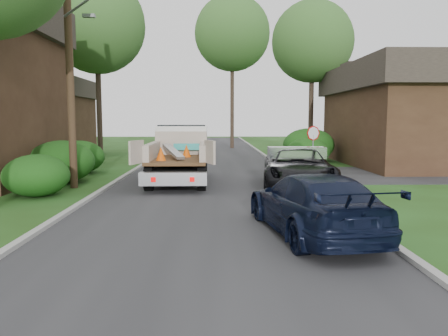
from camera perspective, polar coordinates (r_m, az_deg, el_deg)
ground at (r=13.08m, az=-2.28°, el=-5.90°), size 120.00×120.00×0.00m
road at (r=22.95m, az=-1.87°, el=-0.60°), size 8.00×90.00×0.02m
side_street at (r=24.91m, az=26.90°, el=-0.73°), size 16.00×7.00×0.02m
curb_left at (r=23.34m, az=-11.98°, el=-0.48°), size 0.20×90.00×0.12m
curb_right at (r=23.26m, az=8.28°, el=-0.43°), size 0.20×90.00×0.12m
stop_sign at (r=22.36m, az=11.56°, el=3.65°), size 0.71×0.32×2.48m
utility_pole at (r=18.81m, az=-19.50°, el=13.31°), size 2.42×1.25×10.00m
house_left_far at (r=37.39m, az=-23.00°, el=6.25°), size 7.56×7.56×6.00m
house_right at (r=29.67m, az=24.35°, el=6.52°), size 9.72×12.96×6.20m
hedge_left_a at (r=17.15m, az=-23.30°, el=-0.90°), size 2.34×2.34×1.53m
hedge_left_b at (r=20.50m, az=-20.46°, el=0.79°), size 2.86×2.86×1.87m
hedge_left_c at (r=23.91m, az=-18.40°, el=1.40°), size 2.60×2.60×1.70m
hedge_right_a at (r=26.45m, az=10.86°, el=2.05°), size 2.60×2.60×1.70m
hedge_right_b at (r=29.50m, az=10.98°, el=2.97°), size 3.38×3.38×2.21m
tree_left_far at (r=31.39m, az=-16.31°, el=17.49°), size 6.40×6.40×12.20m
tree_right_far at (r=34.06m, az=11.48°, el=15.84°), size 6.00×6.00×11.50m
tree_center_far at (r=43.60m, az=1.09°, el=17.17°), size 7.20×7.20×14.60m
flatbed_truck at (r=20.25m, az=-5.66°, el=2.34°), size 3.13×6.68×2.53m
black_pickup at (r=17.71m, az=9.68°, el=-0.09°), size 3.42×6.18×1.64m
navy_suv at (r=10.74m, az=11.52°, el=-4.62°), size 2.88×5.44×1.50m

